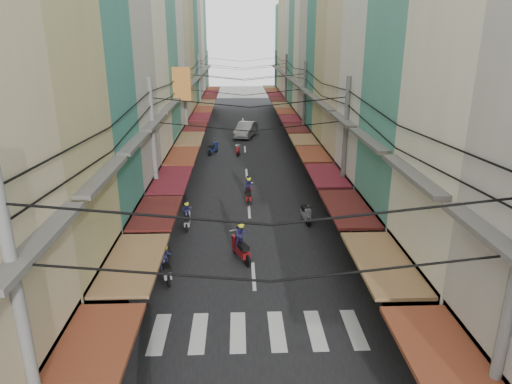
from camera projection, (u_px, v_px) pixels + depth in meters
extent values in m
plane|color=slate|center=(252.00, 256.00, 22.02)|extent=(160.00, 160.00, 0.00)
cube|color=black|center=(245.00, 155.00, 40.94)|extent=(10.00, 80.00, 0.02)
cube|color=slate|center=(173.00, 155.00, 40.69)|extent=(3.00, 80.00, 0.06)
cube|color=slate|center=(317.00, 154.00, 41.17)|extent=(3.00, 80.00, 0.06)
cube|color=silver|center=(159.00, 334.00, 16.21)|extent=(0.55, 2.40, 0.01)
cube|color=silver|center=(199.00, 333.00, 16.26)|extent=(0.55, 2.40, 0.01)
cube|color=silver|center=(238.00, 332.00, 16.32)|extent=(0.55, 2.40, 0.01)
cube|color=silver|center=(277.00, 331.00, 16.37)|extent=(0.55, 2.40, 0.01)
cube|color=silver|center=(316.00, 330.00, 16.42)|extent=(0.55, 2.40, 0.01)
cube|color=silver|center=(354.00, 329.00, 16.47)|extent=(0.55, 2.40, 0.01)
cube|color=brown|center=(89.00, 358.00, 10.52)|extent=(1.80, 4.34, 0.12)
cube|color=#595651|center=(41.00, 240.00, 9.53)|extent=(0.50, 4.24, 0.15)
cube|color=black|center=(92.00, 300.00, 15.37)|extent=(1.20, 4.52, 3.20)
cube|color=olive|center=(133.00, 263.00, 14.98)|extent=(1.80, 4.33, 0.12)
cube|color=#595651|center=(104.00, 175.00, 13.99)|extent=(0.50, 4.23, 0.15)
cube|color=#397E70|center=(38.00, 48.00, 16.95)|extent=(6.00, 4.30, 19.25)
cube|color=black|center=(124.00, 243.00, 19.63)|extent=(1.20, 4.13, 3.20)
cube|color=#501A16|center=(156.00, 213.00, 19.24)|extent=(1.80, 3.96, 0.12)
cube|color=#595651|center=(135.00, 143.00, 18.24)|extent=(0.50, 3.87, 0.15)
cube|color=#ADA99E|center=(78.00, 27.00, 21.15)|extent=(6.00, 5.14, 20.93)
cube|color=black|center=(145.00, 205.00, 24.10)|extent=(1.20, 4.94, 3.20)
cube|color=maroon|center=(172.00, 179.00, 23.70)|extent=(1.80, 4.73, 0.12)
cube|color=#595651|center=(155.00, 122.00, 22.71)|extent=(0.50, 4.63, 0.15)
cube|color=beige|center=(110.00, 61.00, 26.48)|extent=(6.00, 4.95, 17.43)
cube|color=black|center=(160.00, 177.00, 28.87)|extent=(1.20, 4.75, 3.20)
cube|color=brown|center=(183.00, 156.00, 28.47)|extent=(1.80, 4.56, 0.12)
cube|color=#595651|center=(169.00, 107.00, 27.48)|extent=(0.50, 4.46, 0.15)
cube|color=#4C9480|center=(130.00, 66.00, 31.37)|extent=(6.00, 4.99, 16.32)
cube|color=black|center=(171.00, 158.00, 33.57)|extent=(1.20, 4.80, 3.20)
cube|color=olive|center=(190.00, 139.00, 33.18)|extent=(1.80, 4.60, 0.12)
cube|color=#595651|center=(179.00, 97.00, 32.19)|extent=(0.50, 4.50, 0.15)
cube|color=silver|center=(140.00, 17.00, 34.87)|extent=(6.00, 4.65, 22.87)
cube|color=black|center=(179.00, 143.00, 38.13)|extent=(1.20, 4.46, 3.20)
cube|color=#501A16|center=(196.00, 126.00, 37.74)|extent=(1.80, 4.27, 0.12)
cube|color=#595651|center=(186.00, 90.00, 36.74)|extent=(0.50, 4.18, 0.15)
cube|color=#CCB98F|center=(152.00, 34.00, 39.75)|extent=(6.00, 4.89, 20.58)
cube|color=black|center=(185.00, 132.00, 42.64)|extent=(1.20, 4.70, 3.20)
cube|color=maroon|center=(200.00, 117.00, 42.25)|extent=(1.80, 4.50, 0.12)
cube|color=#595651|center=(192.00, 84.00, 41.26)|extent=(0.50, 4.40, 0.15)
cube|color=tan|center=(162.00, 46.00, 44.55)|extent=(6.00, 4.52, 18.44)
cube|color=black|center=(190.00, 123.00, 47.09)|extent=(1.20, 4.34, 3.20)
cube|color=brown|center=(204.00, 109.00, 46.70)|extent=(1.80, 4.16, 0.12)
cube|color=#595651|center=(196.00, 79.00, 45.71)|extent=(0.50, 4.07, 0.15)
cube|color=#397E70|center=(168.00, 34.00, 48.79)|extent=(6.00, 5.20, 20.63)
cube|color=black|center=(194.00, 115.00, 51.69)|extent=(1.20, 4.99, 3.20)
cube|color=olive|center=(207.00, 103.00, 51.29)|extent=(1.80, 4.78, 0.12)
cube|color=#595651|center=(200.00, 75.00, 50.30)|extent=(0.50, 4.68, 0.15)
cube|color=#ADA99E|center=(173.00, 20.00, 53.09)|extent=(6.00, 4.94, 23.70)
cube|color=black|center=(198.00, 109.00, 56.48)|extent=(1.20, 4.74, 3.20)
cube|color=#501A16|center=(209.00, 97.00, 56.09)|extent=(1.80, 4.55, 0.12)
cube|color=#595651|center=(203.00, 72.00, 55.09)|extent=(0.50, 4.45, 0.15)
cube|color=beige|center=(179.00, 32.00, 58.18)|extent=(6.00, 4.96, 21.12)
cube|color=black|center=(201.00, 103.00, 61.16)|extent=(1.20, 4.76, 3.20)
cube|color=maroon|center=(212.00, 92.00, 60.76)|extent=(1.80, 4.56, 0.12)
cube|color=#595651|center=(206.00, 69.00, 59.77)|extent=(0.50, 4.46, 0.15)
cube|color=#4C9480|center=(184.00, 37.00, 63.11)|extent=(6.00, 5.04, 19.90)
cube|color=black|center=(203.00, 98.00, 65.89)|extent=(1.20, 4.84, 3.20)
cube|color=brown|center=(213.00, 88.00, 65.49)|extent=(1.80, 4.64, 0.12)
cube|color=#595651|center=(208.00, 67.00, 64.50)|extent=(0.50, 4.54, 0.15)
cube|color=#5C3615|center=(182.00, 84.00, 30.95)|extent=(1.20, 0.40, 2.20)
cube|color=brown|center=(446.00, 361.00, 10.42)|extent=(1.80, 4.35, 0.12)
cube|color=#595651|center=(496.00, 241.00, 9.48)|extent=(0.50, 4.25, 0.15)
cube|color=black|center=(422.00, 298.00, 15.52)|extent=(1.20, 4.78, 3.20)
cube|color=olive|center=(382.00, 262.00, 15.01)|extent=(1.80, 4.58, 0.12)
cube|color=#595651|center=(412.00, 175.00, 14.07)|extent=(0.50, 4.48, 0.15)
cube|color=#4C9480|center=(450.00, 102.00, 18.42)|extent=(6.00, 5.03, 15.08)
cube|color=black|center=(379.00, 237.00, 20.25)|extent=(1.20, 4.83, 3.20)
cube|color=#501A16|center=(348.00, 208.00, 19.74)|extent=(1.80, 4.63, 0.12)
cube|color=#595651|center=(368.00, 140.00, 18.80)|extent=(0.50, 4.53, 0.15)
cube|color=silver|center=(415.00, 19.00, 22.01)|extent=(6.00, 4.79, 21.66)
cube|color=black|center=(353.00, 200.00, 24.90)|extent=(1.20, 4.60, 3.20)
cube|color=maroon|center=(327.00, 175.00, 24.39)|extent=(1.80, 4.41, 0.12)
cube|color=#595651|center=(342.00, 119.00, 23.45)|extent=(0.50, 4.31, 0.15)
cube|color=#CCB98F|center=(384.00, 31.00, 26.56)|extent=(6.00, 4.52, 20.74)
cube|color=black|center=(335.00, 175.00, 29.30)|extent=(1.20, 4.34, 3.20)
cube|color=brown|center=(313.00, 154.00, 28.79)|extent=(1.80, 4.16, 0.12)
cube|color=#595651|center=(325.00, 106.00, 27.85)|extent=(0.50, 4.07, 0.15)
cube|color=tan|center=(361.00, 82.00, 31.72)|extent=(6.00, 4.12, 14.13)
cube|color=black|center=(323.00, 158.00, 33.39)|extent=(1.20, 3.96, 3.20)
cube|color=olive|center=(303.00, 140.00, 32.88)|extent=(1.80, 3.79, 0.12)
cube|color=#595651|center=(314.00, 98.00, 31.94)|extent=(0.50, 3.71, 0.15)
cube|color=#397E70|center=(349.00, 53.00, 35.18)|extent=(6.00, 4.40, 17.68)
cube|color=black|center=(314.00, 145.00, 37.42)|extent=(1.20, 4.23, 3.20)
cube|color=#501A16|center=(296.00, 128.00, 36.92)|extent=(1.80, 4.05, 0.12)
cube|color=#595651|center=(305.00, 91.00, 35.97)|extent=(0.50, 3.96, 0.15)
cube|color=#ADA99E|center=(338.00, 21.00, 38.66)|extent=(6.00, 4.64, 22.59)
cube|color=black|center=(306.00, 134.00, 41.70)|extent=(1.20, 4.45, 3.20)
cube|color=maroon|center=(290.00, 119.00, 41.19)|extent=(1.80, 4.26, 0.12)
cube|color=#595651|center=(298.00, 85.00, 40.25)|extent=(0.50, 4.17, 0.15)
cube|color=beige|center=(328.00, 30.00, 42.96)|extent=(6.00, 4.00, 21.25)
cube|color=black|center=(300.00, 125.00, 45.78)|extent=(1.20, 3.84, 3.20)
cube|color=brown|center=(285.00, 112.00, 45.28)|extent=(1.80, 3.68, 0.12)
cube|color=#595651|center=(293.00, 81.00, 44.33)|extent=(0.50, 3.60, 0.15)
cube|color=#4C9480|center=(320.00, 25.00, 47.05)|extent=(6.00, 5.01, 22.33)
cube|color=black|center=(295.00, 118.00, 50.04)|extent=(1.20, 4.81, 3.20)
cube|color=olive|center=(281.00, 105.00, 49.54)|extent=(1.80, 4.61, 0.12)
cube|color=#595651|center=(288.00, 77.00, 48.59)|extent=(0.50, 4.51, 0.15)
cube|color=silver|center=(312.00, 38.00, 52.20)|extent=(6.00, 5.00, 19.71)
cube|color=black|center=(290.00, 111.00, 54.78)|extent=(1.20, 4.80, 3.20)
cube|color=#501A16|center=(277.00, 99.00, 54.27)|extent=(1.80, 4.60, 0.12)
cube|color=#595651|center=(283.00, 73.00, 53.33)|extent=(0.50, 4.50, 0.15)
cube|color=#CCB98F|center=(306.00, 50.00, 57.07)|extent=(6.00, 4.32, 16.86)
cube|color=black|center=(286.00, 105.00, 59.18)|extent=(1.20, 4.15, 3.20)
cube|color=maroon|center=(274.00, 94.00, 58.68)|extent=(1.80, 3.97, 0.12)
cube|color=#595651|center=(280.00, 70.00, 57.73)|extent=(0.50, 3.89, 0.15)
cube|color=tan|center=(302.00, 37.00, 60.66)|extent=(6.00, 4.33, 19.96)
cube|color=black|center=(283.00, 101.00, 63.27)|extent=(1.20, 4.16, 3.20)
cube|color=brown|center=(272.00, 91.00, 62.77)|extent=(1.80, 3.99, 0.12)
cube|color=#595651|center=(277.00, 68.00, 61.82)|extent=(0.50, 3.90, 0.15)
cube|color=#397E70|center=(297.00, 58.00, 65.92)|extent=(6.00, 4.88, 14.34)
cube|color=black|center=(280.00, 97.00, 67.63)|extent=(1.20, 4.68, 3.20)
cube|color=olive|center=(270.00, 87.00, 67.12)|extent=(1.80, 4.49, 0.12)
cube|color=#595651|center=(274.00, 66.00, 66.18)|extent=(0.50, 4.39, 0.15)
cylinder|color=slate|center=(27.00, 348.00, 9.17)|extent=(0.26, 0.26, 8.20)
cylinder|color=slate|center=(503.00, 336.00, 9.53)|extent=(0.26, 0.26, 8.20)
cylinder|color=slate|center=(155.00, 159.00, 23.36)|extent=(0.26, 0.26, 8.20)
cylinder|color=slate|center=(344.00, 157.00, 23.72)|extent=(0.26, 0.26, 8.20)
cylinder|color=slate|center=(186.00, 113.00, 37.54)|extent=(0.26, 0.26, 8.20)
cylinder|color=slate|center=(304.00, 112.00, 37.91)|extent=(0.26, 0.26, 8.20)
cylinder|color=slate|center=(200.00, 92.00, 51.73)|extent=(0.26, 0.26, 8.20)
cylinder|color=slate|center=(286.00, 92.00, 52.09)|extent=(0.26, 0.26, 8.20)
cylinder|color=slate|center=(208.00, 80.00, 65.92)|extent=(0.26, 0.26, 8.20)
cylinder|color=slate|center=(275.00, 80.00, 66.28)|extent=(0.26, 0.26, 8.20)
imported|color=silver|center=(246.00, 137.00, 48.29)|extent=(5.76, 3.45, 1.90)
imported|color=black|center=(373.00, 268.00, 20.83)|extent=(1.60, 0.72, 1.07)
cylinder|color=black|center=(189.00, 220.00, 25.71)|extent=(0.09, 0.46, 0.46)
cylinder|color=black|center=(186.00, 228.00, 24.62)|extent=(0.09, 0.46, 0.46)
cube|color=gray|center=(187.00, 222.00, 25.12)|extent=(0.30, 1.02, 0.25)
cube|color=black|center=(187.00, 219.00, 24.83)|extent=(0.28, 0.49, 0.16)
cube|color=gray|center=(188.00, 215.00, 25.52)|extent=(0.27, 0.25, 0.49)
imported|color=#1D1C42|center=(187.00, 220.00, 25.09)|extent=(0.47, 0.33, 1.18)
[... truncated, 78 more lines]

